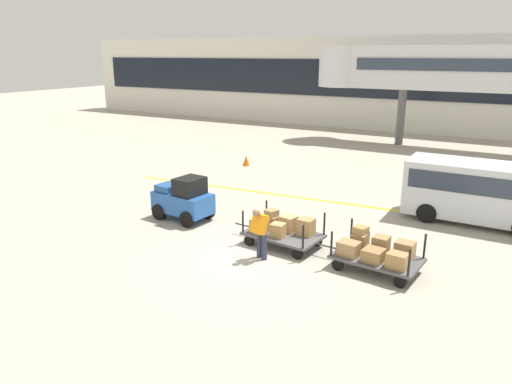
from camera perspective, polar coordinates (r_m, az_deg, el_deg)
The scene contains 10 objects.
ground_plane at distance 13.92m, azimuth -0.81°, elevation -7.86°, with size 120.00×120.00×0.00m, color #A8A08E.
apron_lead_line at distance 19.17m, azimuth 8.53°, elevation -1.11°, with size 17.92×0.20×0.01m, color yellow.
terminal_building at distance 37.53m, azimuth 20.13°, elevation 12.04°, with size 63.73×2.51×6.91m.
jet_bridge at distance 31.24m, azimuth 22.19°, elevation 13.57°, with size 17.62×3.00×6.13m.
baggage_tug at distance 16.92m, azimuth -8.73°, elevation -0.84°, with size 2.20×1.41×1.58m.
baggage_cart_lead at distance 14.63m, azimuth 3.14°, elevation -4.45°, with size 3.06×1.62×1.10m.
baggage_cart_middle at distance 13.34m, azimuth 14.24°, elevation -7.04°, with size 3.06×1.62×1.10m.
baggage_handler at distance 13.48m, azimuth 0.49°, elevation -4.70°, with size 0.51×0.52×1.56m.
shuttle_van at distance 18.04m, azimuth 25.26°, elevation 0.42°, with size 4.82×2.00×2.10m.
safety_cone_near at distance 24.89m, azimuth -1.20°, elevation 3.81°, with size 0.36×0.36×0.55m, color #EA590F.
Camera 1 is at (6.43, -10.93, 5.74)m, focal length 33.27 mm.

